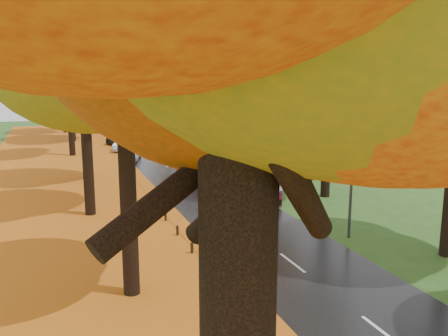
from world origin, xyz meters
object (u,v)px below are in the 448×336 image
car_dark (119,140)px  car_white (131,152)px  streetlamp_near (349,144)px  streetlamp_far (156,100)px  car_silver (122,144)px  bus (223,169)px  streetlamp_mid (206,111)px

car_dark → car_white: bearing=-109.6°
streetlamp_near → streetlamp_far: 44.00m
streetlamp_far → car_silver: streetlamp_far is taller
car_silver → bus: bearing=-60.9°
car_dark → streetlamp_far: bearing=35.2°
streetlamp_near → bus: 11.99m
car_white → car_silver: (0.00, 5.85, -0.02)m
streetlamp_mid → car_silver: (-6.30, 9.80, -4.01)m
streetlamp_mid → car_white: 8.44m
streetlamp_far → car_dark: 11.29m
streetlamp_far → streetlamp_mid: bearing=-90.0°
bus → car_white: bearing=97.8°
streetlamp_near → streetlamp_mid: bearing=90.0°
car_white → car_dark: 9.52m
streetlamp_mid → car_dark: 15.36m
streetlamp_mid → bus: streetlamp_mid is taller
streetlamp_mid → streetlamp_far: bearing=90.0°
streetlamp_mid → car_white: size_ratio=2.00×
streetlamp_mid → car_silver: size_ratio=1.98×
bus → car_dark: (-3.87, 24.13, -0.90)m
car_dark → streetlamp_mid: bearing=-84.2°
streetlamp_mid → bus: bearing=-102.2°
bus → car_silver: bearing=93.6°
car_silver → car_dark: bearing=106.2°
streetlamp_near → car_silver: (-6.30, 31.80, -4.01)m
streetlamp_far → bus: bearing=-94.0°
streetlamp_far → car_dark: bearing=-125.9°
streetlamp_near → streetlamp_mid: 22.00m
streetlamp_near → car_silver: 32.67m
bus → streetlamp_mid: bearing=70.3°
car_white → car_silver: bearing=107.1°
streetlamp_far → bus: 32.90m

